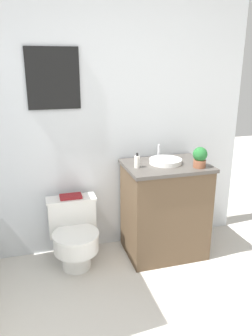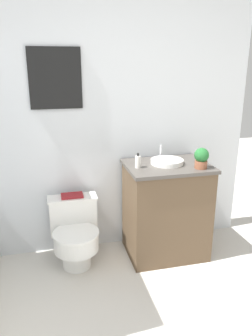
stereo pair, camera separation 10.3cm
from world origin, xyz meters
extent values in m
cube|color=silver|center=(0.00, 2.07, 1.25)|extent=(3.50, 0.05, 2.50)
cube|color=black|center=(-0.02, 2.03, 1.59)|extent=(0.43, 0.02, 0.49)
cube|color=silver|center=(-0.02, 2.03, 1.59)|extent=(0.40, 0.01, 0.46)
cylinder|color=white|center=(0.05, 1.72, 0.10)|extent=(0.25, 0.25, 0.20)
cylinder|color=white|center=(0.05, 1.68, 0.27)|extent=(0.38, 0.38, 0.14)
cylinder|color=white|center=(0.05, 1.68, 0.35)|extent=(0.39, 0.39, 0.02)
cube|color=white|center=(0.05, 1.91, 0.40)|extent=(0.41, 0.17, 0.32)
cube|color=white|center=(0.05, 1.91, 0.57)|extent=(0.43, 0.17, 0.02)
cube|color=brown|center=(0.88, 1.75, 0.42)|extent=(0.70, 0.52, 0.84)
cube|color=#4C4742|center=(0.88, 1.75, 0.85)|extent=(0.73, 0.55, 0.03)
cylinder|color=white|center=(0.88, 1.77, 0.89)|extent=(0.29, 0.29, 0.04)
cylinder|color=silver|center=(0.88, 1.94, 0.93)|extent=(0.02, 0.02, 0.13)
cylinder|color=silver|center=(0.60, 1.73, 0.92)|extent=(0.05, 0.05, 0.10)
cylinder|color=black|center=(0.60, 1.73, 0.98)|extent=(0.02, 0.02, 0.02)
cylinder|color=brown|center=(1.11, 1.59, 0.90)|extent=(0.10, 0.10, 0.07)
sphere|color=#23662D|center=(1.11, 1.59, 0.98)|extent=(0.12, 0.12, 0.12)
cube|color=maroon|center=(0.05, 1.91, 0.59)|extent=(0.19, 0.11, 0.02)
camera|label=1|loc=(-0.22, -0.78, 1.70)|focal=35.00mm
camera|label=2|loc=(-0.12, -0.80, 1.70)|focal=35.00mm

